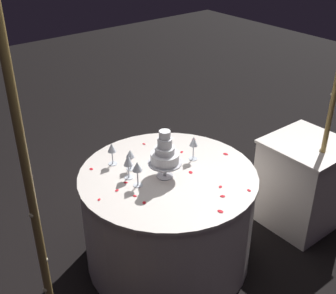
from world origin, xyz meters
name	(u,v)px	position (x,y,z in m)	size (l,w,h in m)	color
ground_plane	(168,256)	(0.00, 0.00, 0.00)	(12.00, 12.00, 0.00)	black
decorative_arch	(226,69)	(0.00, 0.46, 1.57)	(2.16, 0.06, 2.41)	olive
main_table	(168,218)	(0.00, 0.00, 0.36)	(1.19, 1.19, 0.72)	silver
side_table	(302,183)	(-1.09, 0.32, 0.36)	(0.57, 0.57, 0.72)	silver
tiered_cake	(165,154)	(0.03, 0.01, 0.89)	(0.22, 0.22, 0.33)	silver
wine_glass_0	(130,155)	(0.15, -0.21, 0.83)	(0.06, 0.06, 0.15)	silver
wine_glass_1	(137,168)	(0.23, -0.01, 0.85)	(0.06, 0.06, 0.17)	silver
wine_glass_2	(112,149)	(0.21, -0.33, 0.84)	(0.06, 0.06, 0.16)	silver
wine_glass_3	(194,143)	(-0.26, -0.04, 0.85)	(0.06, 0.06, 0.18)	silver
wine_glass_4	(128,161)	(0.22, -0.13, 0.84)	(0.06, 0.06, 0.17)	silver
rose_petal_0	(182,152)	(-0.26, -0.16, 0.72)	(0.03, 0.02, 0.00)	red
rose_petal_1	(249,190)	(-0.28, 0.46, 0.72)	(0.03, 0.02, 0.00)	red
rose_petal_2	(170,139)	(-0.31, -0.37, 0.72)	(0.03, 0.02, 0.00)	red
rose_petal_3	(135,196)	(0.31, 0.07, 0.72)	(0.03, 0.02, 0.00)	red
rose_petal_4	(91,169)	(0.36, -0.37, 0.72)	(0.03, 0.02, 0.00)	red
rose_petal_5	(194,140)	(-0.45, -0.25, 0.72)	(0.04, 0.03, 0.00)	red
rose_petal_6	(220,211)	(0.01, 0.50, 0.72)	(0.04, 0.03, 0.00)	red
rose_petal_7	(144,144)	(-0.12, -0.43, 0.72)	(0.03, 0.02, 0.00)	red
rose_petal_8	(220,187)	(-0.16, 0.32, 0.72)	(0.03, 0.02, 0.00)	red
rose_petal_9	(173,150)	(-0.23, -0.23, 0.72)	(0.02, 0.02, 0.00)	red
rose_petal_10	(126,182)	(0.27, -0.09, 0.72)	(0.03, 0.02, 0.00)	red
rose_petal_11	(117,190)	(0.37, -0.05, 0.72)	(0.03, 0.02, 0.00)	red
rose_petal_12	(130,159)	(0.09, -0.32, 0.72)	(0.03, 0.02, 0.00)	red
rose_petal_13	(144,203)	(0.31, 0.16, 0.72)	(0.03, 0.02, 0.00)	red
rose_petal_14	(99,200)	(0.50, -0.04, 0.72)	(0.02, 0.02, 0.00)	red
rose_petal_15	(223,196)	(-0.10, 0.40, 0.72)	(0.03, 0.02, 0.00)	red
rose_petal_16	(226,154)	(-0.48, 0.05, 0.72)	(0.04, 0.03, 0.00)	red
rose_petal_17	(191,172)	(-0.13, 0.08, 0.72)	(0.04, 0.02, 0.00)	red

